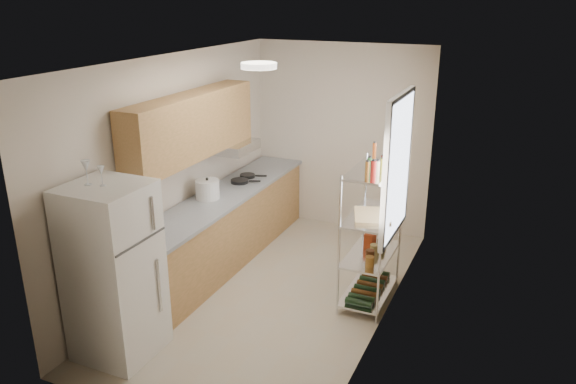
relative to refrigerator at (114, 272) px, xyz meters
The scene contains 16 objects.
room 1.85m from the refrigerator, 60.84° to the left, with size 2.52×4.42×2.62m.
counter_run 2.03m from the refrigerator, 91.40° to the left, with size 0.63×3.51×0.90m.
upper_cabinets 1.94m from the refrigerator, 96.36° to the left, with size 0.33×2.20×0.72m, color tan.
range_hood 2.53m from the refrigerator, 93.03° to the left, with size 0.50×0.60×0.12m, color #B7BABC.
window 2.92m from the refrigerator, 42.35° to the left, with size 0.06×1.00×1.46m, color white.
bakers_rack 2.65m from the refrigerator, 44.69° to the left, with size 0.45×0.90×1.73m.
ceiling_dome 2.32m from the refrigerator, 55.37° to the left, with size 0.34×0.34×0.06m, color white.
refrigerator is the anchor object (origin of this frame).
wine_glass_a 0.95m from the refrigerator, 158.89° to the right, with size 0.08×0.08×0.22m, color silver, non-canonical shape.
wine_glass_b 0.92m from the refrigerator, 74.41° to the right, with size 0.06×0.06×0.18m, color silver, non-canonical shape.
rice_cooker 1.85m from the refrigerator, 94.12° to the left, with size 0.28×0.28×0.23m, color white.
frying_pan_large 2.51m from the refrigerator, 91.54° to the left, with size 0.23×0.23×0.04m, color black.
frying_pan_small 2.75m from the refrigerator, 91.66° to the left, with size 0.20×0.20×0.04m, color black.
cutting_board 2.61m from the refrigerator, 43.33° to the left, with size 0.36×0.47×0.03m, color tan.
espresso_machine 2.99m from the refrigerator, 47.33° to the left, with size 0.14×0.22×0.25m, color black.
storage_bag 2.73m from the refrigerator, 47.97° to the left, with size 0.10×0.14×0.16m, color #9B3213.
Camera 1 is at (2.41, -5.06, 3.22)m, focal length 35.00 mm.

